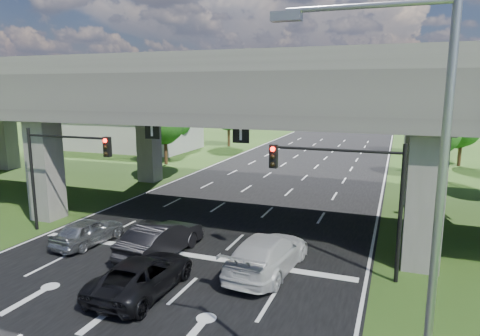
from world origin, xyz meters
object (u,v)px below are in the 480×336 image
Objects in this scene: car_silver at (88,231)px; car_dark at (161,239)px; car_white at (267,253)px; car_trailing at (143,274)px; signal_left at (60,162)px; streetlight_beyond at (403,108)px; signal_right at (348,183)px; streetlight_near at (415,215)px; streetlight_far at (404,117)px.

car_silver is 0.80× the size of car_dark.
car_trailing is at bearing 46.00° from car_white.
car_silver is (2.42, -0.94, -3.44)m from signal_left.
streetlight_beyond reaches higher than signal_left.
car_white reaches higher than car_trailing.
streetlight_near reaches higher than signal_right.
signal_right is 9.44m from car_dark.
streetlight_beyond is at bearing -101.71° from car_dark.
signal_right is at bearing -170.58° from car_silver.
car_white is at bearing -4.37° from signal_left.
streetlight_beyond is 38.94m from car_dark.
signal_left is 1.43× the size of car_silver.
car_silver is at bearing -112.73° from streetlight_beyond.
car_trailing is at bearing 153.04° from car_silver.
car_silver is at bearing -21.25° from signal_left.
signal_right is at bearing -159.17° from car_white.
streetlight_near is 18.63m from car_silver.
streetlight_near is 12.25m from car_trailing.
streetlight_far is 26.97m from car_trailing.
car_trailing is at bearing -111.63° from streetlight_far.
streetlight_far is at bearing -112.85° from car_dark.
car_silver is (-15.50, 9.00, -5.10)m from streetlight_near.
signal_right is 0.60× the size of streetlight_beyond.
streetlight_far is 1.92× the size of car_dark.
car_dark is at bearing -117.80° from streetlight_far.
streetlight_beyond is at bearing 63.57° from signal_left.
car_trailing is at bearing 114.79° from car_dark.
streetlight_beyond is (0.00, 16.00, 0.00)m from streetlight_far.
car_silver is 4.43m from car_dark.
signal_right is 0.60× the size of streetlight_far.
signal_left is at bearing 180.00° from signal_right.
streetlight_near reaches higher than car_white.
streetlight_near is 15.10m from car_dark.
signal_left reaches higher than car_trailing.
car_silver is at bearing -31.98° from car_trailing.
car_silver is 9.90m from car_white.
car_silver is 0.71× the size of car_white.
streetlight_near reaches higher than car_dark.
signal_right is 1.00× the size of signal_left.
streetlight_near is (2.27, -9.94, 1.66)m from signal_right.
car_dark is 0.88× the size of car_white.
car_trailing is (-7.49, -4.57, -3.41)m from signal_right.
car_white is at bearing 121.87° from streetlight_near.
signal_left is 1.15× the size of car_dark.
car_white reaches higher than car_silver.
signal_left is 0.60× the size of streetlight_near.
streetlight_near and streetlight_beyond have the same top height.
car_trailing is (-9.76, -40.63, -5.08)m from streetlight_beyond.
streetlight_near is at bearing -77.12° from signal_right.
streetlight_near reaches higher than car_trailing.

